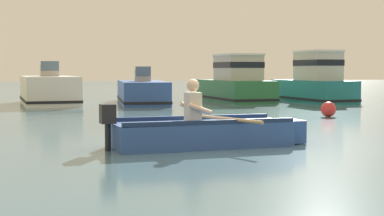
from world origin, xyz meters
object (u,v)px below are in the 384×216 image
(moored_boat_green, at_px, (235,84))
(mooring_buoy, at_px, (328,109))
(moored_boat_white, at_px, (49,91))
(moored_boat_blue, at_px, (142,93))
(moored_boat_teal, at_px, (314,83))
(rowboat_with_person, at_px, (205,132))

(moored_boat_green, height_order, mooring_buoy, moored_boat_green)
(moored_boat_white, bearing_deg, moored_boat_blue, -5.73)
(moored_boat_teal, bearing_deg, mooring_buoy, -113.45)
(rowboat_with_person, xyz_separation_m, mooring_buoy, (5.23, 5.38, -0.03))
(moored_boat_white, relative_size, moored_boat_green, 0.95)
(moored_boat_green, bearing_deg, moored_boat_white, -179.03)
(rowboat_with_person, relative_size, moored_boat_teal, 0.76)
(moored_boat_teal, relative_size, mooring_buoy, 11.20)
(mooring_buoy, bearing_deg, moored_boat_white, 131.96)
(moored_boat_white, distance_m, moored_boat_teal, 10.81)
(rowboat_with_person, height_order, moored_boat_green, moored_boat_green)
(moored_boat_blue, relative_size, moored_boat_green, 1.10)
(moored_boat_white, xyz_separation_m, mooring_buoy, (7.60, -8.45, -0.31))
(rowboat_with_person, height_order, moored_boat_teal, moored_boat_teal)
(rowboat_with_person, relative_size, mooring_buoy, 8.53)
(moored_boat_blue, relative_size, moored_boat_teal, 1.15)
(moored_boat_teal, distance_m, mooring_buoy, 7.89)
(moored_boat_blue, xyz_separation_m, mooring_buoy, (3.98, -8.09, -0.21))
(moored_boat_blue, height_order, moored_boat_green, moored_boat_green)
(moored_boat_blue, bearing_deg, moored_boat_white, 174.27)
(rowboat_with_person, relative_size, moored_boat_green, 0.73)
(moored_boat_white, height_order, moored_boat_green, moored_boat_green)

